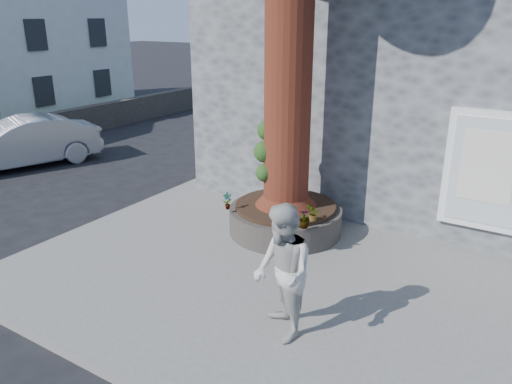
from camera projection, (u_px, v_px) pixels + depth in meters
The scene contains 14 objects.
ground at pixel (194, 265), 9.20m from camera, with size 120.00×120.00×0.00m, color black.
pavement at pixel (292, 261), 9.22m from camera, with size 9.00×8.00×0.12m, color slate.
yellow_line at pixel (118, 215), 11.52m from camera, with size 0.10×30.00×0.01m, color yellow.
stone_shop at pixel (446, 65), 12.62m from camera, with size 10.30×8.30×6.30m.
planter at pixel (285, 218), 10.25m from camera, with size 2.30×2.30×0.60m.
cottage_far at pixel (17, 28), 22.57m from camera, with size 7.30×7.40×8.75m.
man at pixel (308, 166), 11.32m from camera, with size 0.73×0.48×2.00m, color #121A31.
woman at pixel (282, 273), 6.71m from camera, with size 0.94×0.73×1.93m, color beige.
shopping_bag at pixel (314, 204), 11.42m from camera, with size 0.20×0.12×0.28m, color white.
car_silver at pixel (22, 143), 14.97m from camera, with size 1.55×4.45×1.47m, color #A9ABB0.
plant_a at pixel (227, 201), 9.84m from camera, with size 0.18×0.12×0.35m, color gray.
plant_b at pixel (286, 214), 9.17m from camera, with size 0.21×0.20×0.38m, color gray.
plant_c at pixel (304, 218), 8.98m from camera, with size 0.20×0.20×0.36m, color gray.
plant_d at pixel (313, 214), 9.29m from camera, with size 0.27×0.24×0.30m, color gray.
Camera 1 is at (5.33, -6.34, 4.37)m, focal length 35.00 mm.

